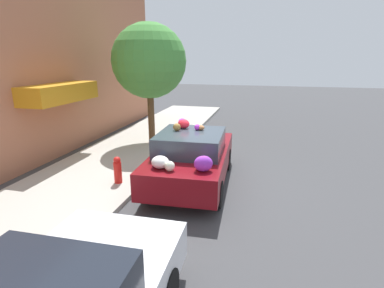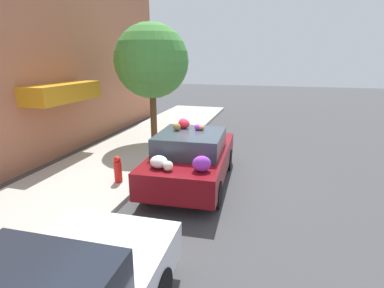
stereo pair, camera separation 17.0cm
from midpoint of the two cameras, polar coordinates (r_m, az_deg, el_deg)
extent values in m
plane|color=#424244|center=(8.09, -1.04, -7.34)|extent=(60.00, 60.00, 0.00)
cube|color=#B2ADA3|center=(9.11, -17.73, -5.00)|extent=(24.00, 3.20, 0.12)
cube|color=#B26B4C|center=(9.95, -30.78, 13.77)|extent=(18.00, 0.30, 6.38)
cube|color=orange|center=(10.26, -24.19, 8.88)|extent=(2.76, 0.90, 0.55)
cylinder|color=brown|center=(11.33, -8.21, 5.43)|extent=(0.24, 0.24, 2.07)
sphere|color=#47933D|center=(11.14, -8.62, 15.38)|extent=(2.65, 2.65, 2.65)
cylinder|color=red|center=(7.94, -14.54, -5.28)|extent=(0.20, 0.20, 0.55)
sphere|color=red|center=(7.83, -14.71, -2.99)|extent=(0.18, 0.18, 0.18)
cube|color=maroon|center=(7.85, -0.62, -3.22)|extent=(4.00, 2.00, 0.63)
cube|color=#333D47|center=(7.53, -0.88, 0.39)|extent=(1.84, 1.67, 0.49)
cylinder|color=black|center=(9.25, -4.10, -2.27)|extent=(0.63, 0.21, 0.62)
cylinder|color=black|center=(8.97, 6.18, -2.92)|extent=(0.63, 0.21, 0.62)
cylinder|color=black|center=(7.10, -9.29, -8.31)|extent=(0.63, 0.21, 0.62)
cylinder|color=black|center=(6.74, 4.23, -9.54)|extent=(0.63, 0.21, 0.62)
sphere|color=white|center=(6.29, -5.04, -4.22)|extent=(0.24, 0.24, 0.21)
ellipsoid|color=white|center=(6.47, -6.84, -3.44)|extent=(0.48, 0.49, 0.27)
sphere|color=black|center=(8.53, 0.19, 1.24)|extent=(0.21, 0.21, 0.20)
sphere|color=purple|center=(8.14, -2.47, 4.14)|extent=(0.31, 0.31, 0.22)
ellipsoid|color=#97603A|center=(7.74, 0.90, 3.18)|extent=(0.27, 0.31, 0.13)
ellipsoid|color=brown|center=(8.66, 4.21, 1.21)|extent=(0.23, 0.23, 0.13)
sphere|color=purple|center=(7.71, 0.39, 3.22)|extent=(0.18, 0.18, 0.15)
sphere|color=olive|center=(7.65, -3.53, 3.24)|extent=(0.24, 0.24, 0.20)
ellipsoid|color=pink|center=(6.35, 0.93, -3.79)|extent=(0.32, 0.29, 0.25)
ellipsoid|color=red|center=(7.92, -2.22, 3.87)|extent=(0.39, 0.42, 0.24)
ellipsoid|color=purple|center=(6.23, 1.39, -3.76)|extent=(0.42, 0.48, 0.33)
sphere|color=blue|center=(6.63, -7.64, -3.44)|extent=(0.21, 0.21, 0.17)
cylinder|color=black|center=(4.98, -26.15, -21.34)|extent=(0.66, 0.20, 0.65)
camera|label=1|loc=(0.08, -90.63, -0.18)|focal=28.00mm
camera|label=2|loc=(0.08, 89.37, 0.18)|focal=28.00mm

